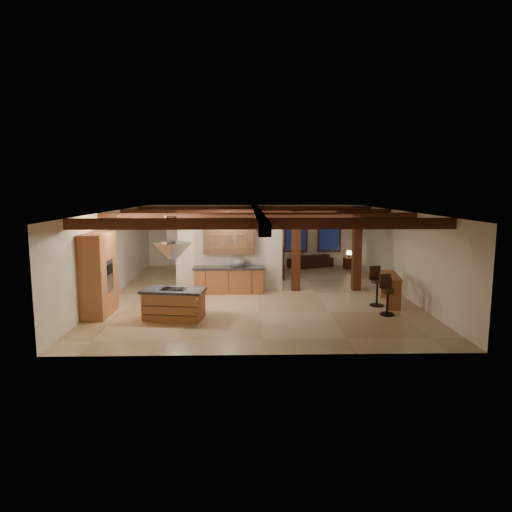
{
  "coord_description": "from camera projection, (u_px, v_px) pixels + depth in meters",
  "views": [
    {
      "loc": [
        -0.43,
        -15.67,
        3.64
      ],
      "look_at": [
        -0.04,
        0.5,
        1.26
      ],
      "focal_mm": 32.0,
      "sensor_mm": 36.0,
      "label": 1
    }
  ],
  "objects": [
    {
      "name": "framed_art",
      "position": [
        222.0,
        230.0,
        21.63
      ],
      "size": [
        0.65,
        0.05,
        0.85
      ],
      "color": "#381F0E",
      "rests_on": "room_walls"
    },
    {
      "name": "partition_wall",
      "position": [
        229.0,
        261.0,
        16.35
      ],
      "size": [
        3.8,
        0.18,
        2.2
      ],
      "primitive_type": "cube",
      "color": "beige",
      "rests_on": "ground"
    },
    {
      "name": "bar_stool_b",
      "position": [
        387.0,
        295.0,
        13.24
      ],
      "size": [
        0.42,
        0.44,
        1.19
      ],
      "color": "black",
      "rests_on": "ground"
    },
    {
      "name": "pantry_cabinet",
      "position": [
        99.0,
        274.0,
        13.18
      ],
      "size": [
        0.67,
        1.6,
        2.4
      ],
      "color": "#9A5E31",
      "rests_on": "ground"
    },
    {
      "name": "dining_chairs",
      "position": [
        259.0,
        260.0,
        19.13
      ],
      "size": [
        2.04,
        2.04,
        1.32
      ],
      "color": "#381F0E",
      "rests_on": "ground"
    },
    {
      "name": "bar_stool_a",
      "position": [
        387.0,
        296.0,
        13.36
      ],
      "size": [
        0.36,
        0.36,
        1.04
      ],
      "color": "black",
      "rests_on": "ground"
    },
    {
      "name": "side_table",
      "position": [
        349.0,
        263.0,
        21.04
      ],
      "size": [
        0.47,
        0.47,
        0.51
      ],
      "primitive_type": "cube",
      "rotation": [
        0.0,
        0.0,
        0.16
      ],
      "color": "#381F0E",
      "rests_on": "ground"
    },
    {
      "name": "timber_posts",
      "position": [
        327.0,
        242.0,
        16.34
      ],
      "size": [
        2.5,
        0.3,
        2.9
      ],
      "color": "#381F0E",
      "rests_on": "ground"
    },
    {
      "name": "room_walls",
      "position": [
        257.0,
        243.0,
        15.78
      ],
      "size": [
        12.0,
        12.0,
        12.0
      ],
      "color": "beige",
      "rests_on": "ground"
    },
    {
      "name": "microwave",
      "position": [
        238.0,
        263.0,
        15.98
      ],
      "size": [
        0.46,
        0.32,
        0.25
      ],
      "primitive_type": "imported",
      "rotation": [
        0.0,
        0.0,
        3.12
      ],
      "color": "#B5B5B9",
      "rests_on": "back_counter"
    },
    {
      "name": "ceiling_beams",
      "position": [
        257.0,
        215.0,
        15.64
      ],
      "size": [
        10.0,
        12.0,
        0.28
      ],
      "color": "#381F0E",
      "rests_on": "room_walls"
    },
    {
      "name": "recessed_cans",
      "position": [
        175.0,
        215.0,
        13.65
      ],
      "size": [
        3.16,
        2.46,
        0.03
      ],
      "color": "silver",
      "rests_on": "room_walls"
    },
    {
      "name": "bar_counter",
      "position": [
        391.0,
        284.0,
        14.49
      ],
      "size": [
        0.75,
        1.86,
        0.95
      ],
      "color": "#9A5E31",
      "rests_on": "ground"
    },
    {
      "name": "back_windows",
      "position": [
        313.0,
        234.0,
        21.76
      ],
      "size": [
        2.7,
        0.07,
        1.7
      ],
      "color": "#381F0E",
      "rests_on": "room_walls"
    },
    {
      "name": "bar_stool_c",
      "position": [
        377.0,
        286.0,
        14.3
      ],
      "size": [
        0.44,
        0.46,
        1.24
      ],
      "color": "black",
      "rests_on": "ground"
    },
    {
      "name": "dining_table",
      "position": [
        259.0,
        268.0,
        19.18
      ],
      "size": [
        2.05,
        1.36,
        0.67
      ],
      "primitive_type": "imported",
      "rotation": [
        0.0,
        0.0,
        -0.17
      ],
      "color": "#3E1C0F",
      "rests_on": "ground"
    },
    {
      "name": "kitchen_island",
      "position": [
        174.0,
        304.0,
        12.88
      ],
      "size": [
        1.85,
        1.16,
        0.87
      ],
      "color": "#9A5E31",
      "rests_on": "ground"
    },
    {
      "name": "table_lamp",
      "position": [
        349.0,
        253.0,
        20.97
      ],
      "size": [
        0.27,
        0.27,
        0.32
      ],
      "color": "black",
      "rests_on": "side_table"
    },
    {
      "name": "sofa",
      "position": [
        310.0,
        261.0,
        21.44
      ],
      "size": [
        2.25,
        1.63,
        0.61
      ],
      "primitive_type": "imported",
      "rotation": [
        0.0,
        0.0,
        3.57
      ],
      "color": "black",
      "rests_on": "ground"
    },
    {
      "name": "range_hood",
      "position": [
        173.0,
        256.0,
        12.69
      ],
      "size": [
        1.1,
        1.1,
        1.4
      ],
      "color": "silver",
      "rests_on": "room_walls"
    },
    {
      "name": "ground",
      "position": [
        257.0,
        293.0,
        16.04
      ],
      "size": [
        12.0,
        12.0,
        0.0
      ],
      "primitive_type": "plane",
      "color": "tan",
      "rests_on": "ground"
    },
    {
      "name": "back_counter",
      "position": [
        229.0,
        280.0,
        16.05
      ],
      "size": [
        2.5,
        0.66,
        0.94
      ],
      "color": "#9A5E31",
      "rests_on": "ground"
    },
    {
      "name": "upper_display_cabinet",
      "position": [
        229.0,
        240.0,
        16.05
      ],
      "size": [
        1.8,
        0.36,
        0.95
      ],
      "color": "#9A5E31",
      "rests_on": "partition_wall"
    }
  ]
}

